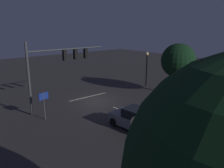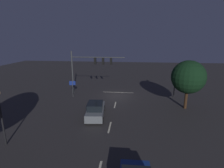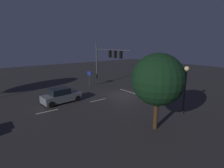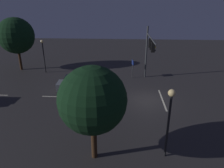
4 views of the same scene
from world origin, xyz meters
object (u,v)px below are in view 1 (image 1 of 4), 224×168
(car_approaching, at_px, (136,119))
(tree_left_near, at_px, (178,61))
(route_sign, at_px, (44,100))
(street_lamp_left_kerb, at_px, (147,62))
(street_lamp_right_kerb, at_px, (135,149))
(traffic_signal_assembly, at_px, (59,62))

(car_approaching, relative_size, tree_left_near, 0.75)
(car_approaching, height_order, route_sign, route_sign)
(street_lamp_left_kerb, bearing_deg, street_lamp_right_kerb, 40.32)
(car_approaching, xyz_separation_m, tree_left_near, (-10.63, -3.61, 3.18))
(car_approaching, distance_m, route_sign, 8.01)
(traffic_signal_assembly, bearing_deg, tree_left_near, 160.62)
(car_approaching, relative_size, street_lamp_left_kerb, 0.97)
(traffic_signal_assembly, bearing_deg, route_sign, 35.22)
(street_lamp_right_kerb, xyz_separation_m, route_sign, (-1.56, -12.36, -1.50))
(route_sign, relative_size, tree_left_near, 0.41)
(street_lamp_left_kerb, height_order, route_sign, street_lamp_left_kerb)
(route_sign, distance_m, tree_left_near, 15.74)
(traffic_signal_assembly, bearing_deg, street_lamp_left_kerb, 179.78)
(street_lamp_left_kerb, distance_m, route_sign, 15.15)
(street_lamp_left_kerb, bearing_deg, tree_left_near, 94.50)
(street_lamp_left_kerb, xyz_separation_m, street_lamp_right_kerb, (16.55, 14.04, 0.01))
(traffic_signal_assembly, distance_m, street_lamp_left_kerb, 12.60)
(car_approaching, bearing_deg, traffic_signal_assembly, -74.54)
(car_approaching, xyz_separation_m, route_sign, (4.70, -6.41, 0.98))
(street_lamp_left_kerb, height_order, street_lamp_right_kerb, street_lamp_right_kerb)
(route_sign, bearing_deg, street_lamp_left_kerb, -173.58)
(car_approaching, distance_m, street_lamp_right_kerb, 8.99)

